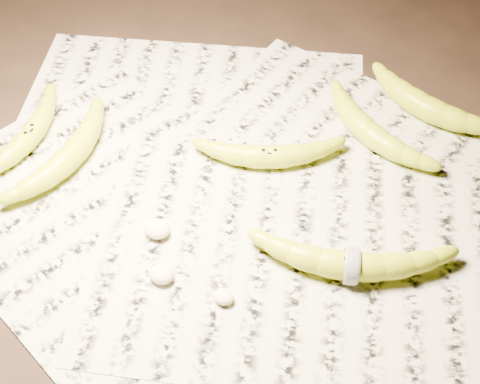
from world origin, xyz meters
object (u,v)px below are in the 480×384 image
at_px(banana_center, 269,155).
at_px(banana_upper_a, 368,130).
at_px(banana_upper_b, 425,105).
at_px(banana_left_a, 29,134).
at_px(banana_left_b, 70,154).
at_px(banana_taped, 351,264).

bearing_deg(banana_center, banana_upper_a, 18.36).
bearing_deg(banana_upper_a, banana_upper_b, 83.88).
bearing_deg(banana_left_a, banana_upper_b, -62.71).
relative_size(banana_left_b, banana_upper_b, 1.02).
bearing_deg(banana_taped, banana_left_b, 159.94).
xyz_separation_m(banana_left_a, banana_left_b, (0.08, -0.01, 0.00)).
xyz_separation_m(banana_left_b, banana_upper_b, (0.46, 0.30, 0.00)).
bearing_deg(banana_upper_a, banana_left_b, -119.14).
xyz_separation_m(banana_center, banana_taped, (0.17, -0.14, 0.00)).
bearing_deg(banana_left_a, banana_left_b, -100.07).
bearing_deg(banana_upper_b, banana_left_b, -127.30).
distance_m(banana_left_b, banana_upper_b, 0.55).
bearing_deg(banana_upper_b, banana_center, -115.08).
distance_m(banana_center, banana_upper_a, 0.16).
relative_size(banana_taped, banana_upper_a, 1.21).
bearing_deg(banana_upper_b, banana_upper_a, -108.75).
height_order(banana_center, banana_upper_b, banana_upper_b).
bearing_deg(banana_left_b, banana_upper_b, -51.29).
relative_size(banana_left_a, banana_left_b, 0.96).
bearing_deg(banana_upper_a, banana_center, -106.76).
distance_m(banana_left_b, banana_taped, 0.44).
bearing_deg(banana_left_b, banana_taped, -88.67).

